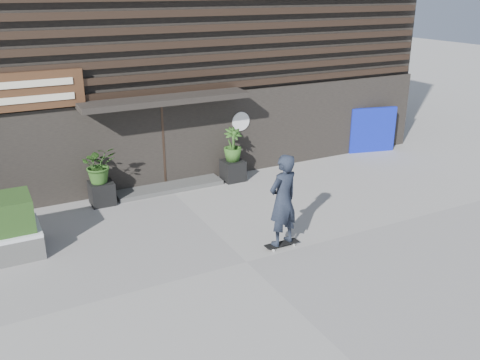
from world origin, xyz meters
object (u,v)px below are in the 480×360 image
planter_pot_left (102,193)px  planter_pot_right (233,170)px  blue_tarp (372,130)px  skateboarder (283,200)px

planter_pot_left → planter_pot_right: same height
planter_pot_right → planter_pot_left: bearing=180.0°
planter_pot_right → blue_tarp: blue_tarp is taller
planter_pot_left → blue_tarp: (9.25, 0.30, 0.46)m
blue_tarp → skateboarder: bearing=-131.3°
planter_pot_right → blue_tarp: (5.45, 0.30, 0.46)m
planter_pot_left → planter_pot_right: (3.80, 0.00, 0.00)m
planter_pot_left → skateboarder: bearing=-55.4°
planter_pot_left → planter_pot_right: 3.80m
planter_pot_right → blue_tarp: 5.47m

